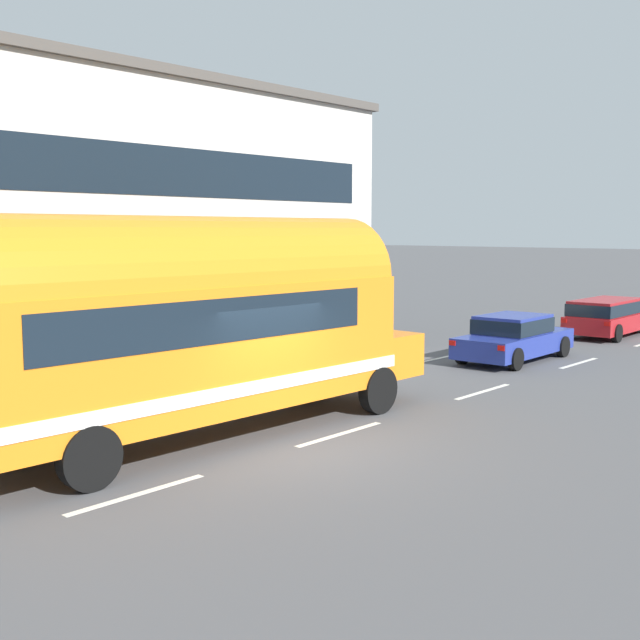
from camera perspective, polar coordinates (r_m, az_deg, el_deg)
name	(u,v)px	position (r m, az deg, el deg)	size (l,w,h in m)	color
ground_plane	(293,448)	(14.24, -1.97, -9.26)	(300.00, 300.00, 0.00)	#4C4C4F
lane_markings	(513,352)	(25.93, 13.80, -2.23)	(3.66, 80.00, 0.01)	silver
roadside_building	(38,228)	(25.21, -19.72, 6.28)	(13.05, 16.39, 7.84)	beige
painted_bus	(175,318)	(14.34, -10.48, 0.13)	(2.79, 11.37, 4.12)	orange
car_lead	(514,336)	(24.09, 13.83, -1.13)	(1.95, 4.58, 1.37)	navy
car_second	(608,315)	(30.59, 20.13, 0.37)	(1.95, 4.70, 1.37)	#A5191E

